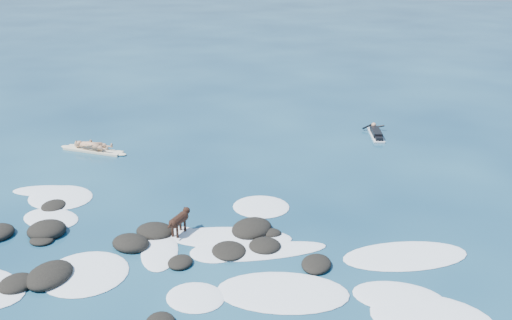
# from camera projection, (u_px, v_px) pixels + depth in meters

# --- Properties ---
(ground) EXTENTS (160.00, 160.00, 0.00)m
(ground) POSITION_uv_depth(u_px,v_px,m) (209.00, 230.00, 17.89)
(ground) COLOR #0A2642
(ground) RESTS_ON ground
(reef_rocks) EXTENTS (10.94, 7.34, 0.49)m
(reef_rocks) POSITION_uv_depth(u_px,v_px,m) (111.00, 252.00, 16.42)
(reef_rocks) COLOR black
(reef_rocks) RESTS_ON ground
(breaking_foam) EXTENTS (15.72, 8.43, 0.12)m
(breaking_foam) POSITION_uv_depth(u_px,v_px,m) (204.00, 256.00, 16.40)
(breaking_foam) COLOR white
(breaking_foam) RESTS_ON ground
(standing_surfer_rig) EXTENTS (3.27, 1.14, 1.87)m
(standing_surfer_rig) POSITION_uv_depth(u_px,v_px,m) (92.00, 135.00, 24.39)
(standing_surfer_rig) COLOR beige
(standing_surfer_rig) RESTS_ON ground
(paddling_surfer_rig) EXTENTS (1.07, 2.39, 0.41)m
(paddling_surfer_rig) POSITION_uv_depth(u_px,v_px,m) (376.00, 133.00, 26.61)
(paddling_surfer_rig) COLOR white
(paddling_surfer_rig) RESTS_ON ground
(dog) EXTENTS (0.56, 1.21, 0.79)m
(dog) POSITION_uv_depth(u_px,v_px,m) (180.00, 219.00, 17.45)
(dog) COLOR black
(dog) RESTS_ON ground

